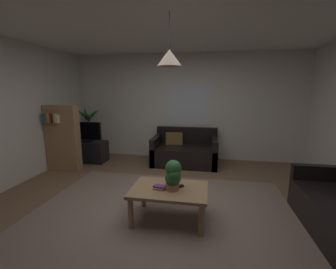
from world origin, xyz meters
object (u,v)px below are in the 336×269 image
Objects in this scene: book_on_table_1 at (160,186)px; tv at (86,132)px; book_on_table_0 at (159,188)px; pendant_lamp at (169,58)px; tv_stand at (88,151)px; couch_under_window at (185,152)px; bookshelf_corner at (63,137)px; potted_palm_corner at (89,135)px; remote_on_table_0 at (178,187)px; potted_plant_on_table at (173,175)px; coffee_table at (169,193)px.

tv is (-2.27, 2.19, 0.27)m from book_on_table_1.
pendant_lamp is at bearing 17.03° from book_on_table_0.
tv is (-0.00, -0.02, 0.49)m from tv_stand.
pendant_lamp is at bearing -88.66° from couch_under_window.
tv is at bearing 136.10° from book_on_table_1.
tv_stand is 0.83m from bookshelf_corner.
potted_palm_corner reaches higher than book_on_table_0.
remote_on_table_0 is 0.41× the size of potted_plant_on_table.
tv_stand reaches higher than book_on_table_0.
tv is at bearing 73.63° from bookshelf_corner.
couch_under_window is 2.71m from bookshelf_corner.
tv is at bearing -90.00° from tv_stand.
potted_palm_corner is at bearing 134.55° from coffee_table.
book_on_table_1 is 3.17m from tv.
book_on_table_1 is at bearing -44.18° from tv_stand.
tv reaches higher than book_on_table_0.
pendant_lamp is (2.39, -2.16, 1.34)m from tv.
tv_stand is 1.20× the size of tv.
potted_plant_on_table is (0.05, -0.01, 0.27)m from coffee_table.
coffee_table is 0.27m from potted_plant_on_table.
potted_plant_on_table is (0.11, -2.44, 0.37)m from couch_under_window.
book_on_table_0 is 0.25× the size of pendant_lamp.
bookshelf_corner reaches higher than coffee_table.
bookshelf_corner is at bearing -160.44° from couch_under_window.
coffee_table is at bearing 14.39° from book_on_table_1.
remote_on_table_0 is 0.20m from potted_plant_on_table.
tv is 0.53m from potted_palm_corner.
tv reaches higher than remote_on_table_0.
tv is 0.66m from bookshelf_corner.
tv_stand is at bearing 137.69° from coffee_table.
coffee_table is at bearing 164.89° from potted_plant_on_table.
pendant_lamp is (2.58, -1.53, 1.36)m from bookshelf_corner.
potted_plant_on_table reaches higher than couch_under_window.
couch_under_window reaches higher than book_on_table_0.
coffee_table is at bearing -42.02° from tv.
book_on_table_1 reaches higher than book_on_table_0.
bookshelf_corner is at bearing 149.40° from coffee_table.
coffee_table is 1.71m from pendant_lamp.
remote_on_table_0 is (0.23, 0.09, 0.00)m from book_on_table_0.
coffee_table is 0.16m from book_on_table_1.
potted_palm_corner is (-2.69, 2.57, 0.11)m from remote_on_table_0.
remote_on_table_0 reaches higher than coffee_table.
book_on_table_0 is at bearing 71.23° from remote_on_table_0.
potted_palm_corner is (-2.46, 2.66, 0.11)m from book_on_table_0.
tv is 3.49m from pendant_lamp.
pendant_lamp reaches higher than potted_plant_on_table.
coffee_table is 1.63× the size of pendant_lamp.
remote_on_table_0 is (0.16, -2.37, 0.18)m from couch_under_window.
potted_plant_on_table is (0.17, 0.02, 0.17)m from book_on_table_1.
bookshelf_corner is (-0.19, -0.63, -0.02)m from tv.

